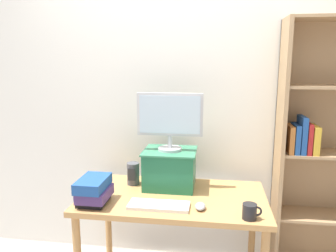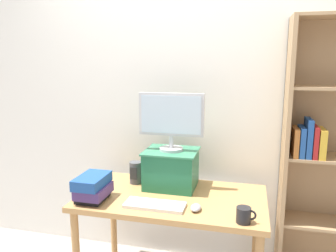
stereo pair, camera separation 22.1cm
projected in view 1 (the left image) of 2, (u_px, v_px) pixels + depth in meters
The scene contains 10 objects.
back_wall at pixel (181, 101), 2.60m from camera, with size 7.00×0.08×2.60m.
desk at pixel (173, 206), 2.24m from camera, with size 1.25×0.70×0.71m.
bookshelf_unit at pixel (328, 152), 2.36m from camera, with size 0.77×0.28×1.90m.
riser_box at pixel (170, 168), 2.36m from camera, with size 0.38×0.33×0.27m.
computer_monitor at pixel (170, 118), 2.29m from camera, with size 0.46×0.17×0.41m.
keyboard at pixel (159, 205), 2.04m from camera, with size 0.38×0.15×0.02m.
computer_mouse at pixel (200, 206), 2.01m from camera, with size 0.06×0.10×0.04m.
book_stack at pixel (94, 190), 2.09m from camera, with size 0.19×0.27×0.17m.
coffee_mug at pixel (250, 211), 1.88m from camera, with size 0.11×0.08×0.09m.
desk_speaker at pixel (133, 174), 2.42m from camera, with size 0.09×0.09×0.16m.
Camera 1 is at (0.26, -2.08, 1.59)m, focal length 35.00 mm.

